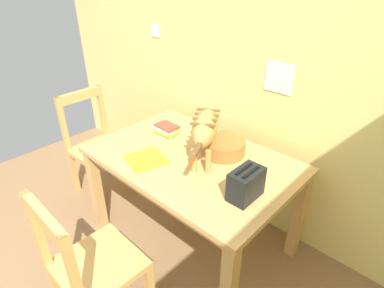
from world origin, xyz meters
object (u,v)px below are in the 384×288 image
(wicker_basket, at_px, (224,147))
(dining_table, at_px, (192,168))
(wooden_chair_near, at_px, (91,266))
(cat, at_px, (206,127))
(magazine, at_px, (146,159))
(wooden_chair_far, at_px, (97,146))
(saucer_bowl, at_px, (210,140))
(coffee_mug, at_px, (211,132))
(toaster, at_px, (246,184))
(book_stack, at_px, (166,129))

(wicker_basket, bearing_deg, dining_table, -123.59)
(wooden_chair_near, bearing_deg, cat, 89.38)
(magazine, xyz_separation_m, wooden_chair_far, (-0.86, 0.13, -0.30))
(saucer_bowl, xyz_separation_m, wooden_chair_near, (0.08, -1.07, -0.31))
(coffee_mug, relative_size, toaster, 0.61)
(wooden_chair_far, bearing_deg, cat, 97.19)
(wicker_basket, height_order, wooden_chair_far, wooden_chair_far)
(cat, relative_size, wooden_chair_near, 0.68)
(coffee_mug, xyz_separation_m, magazine, (-0.15, -0.47, -0.07))
(cat, bearing_deg, dining_table, -171.69)
(saucer_bowl, bearing_deg, wooden_chair_near, -85.73)
(cat, height_order, wooden_chair_far, cat)
(dining_table, xyz_separation_m, cat, (0.07, 0.06, 0.31))
(magazine, xyz_separation_m, toaster, (0.68, 0.12, 0.08))
(book_stack, xyz_separation_m, wooden_chair_far, (-0.69, -0.21, -0.33))
(coffee_mug, bearing_deg, saucer_bowl, 180.00)
(saucer_bowl, bearing_deg, wicker_basket, -20.65)
(dining_table, xyz_separation_m, toaster, (0.49, -0.10, 0.17))
(wooden_chair_near, xyz_separation_m, wooden_chair_far, (-1.08, 0.73, 0.00))
(toaster, bearing_deg, book_stack, 165.72)
(cat, relative_size, wicker_basket, 2.19)
(dining_table, xyz_separation_m, wicker_basket, (0.12, 0.18, 0.14))
(dining_table, distance_m, cat, 0.32)
(wooden_chair_near, distance_m, wooden_chair_far, 1.30)
(toaster, relative_size, wooden_chair_far, 0.22)
(saucer_bowl, relative_size, coffee_mug, 1.62)
(saucer_bowl, height_order, magazine, saucer_bowl)
(cat, distance_m, toaster, 0.47)
(dining_table, height_order, cat, cat)
(saucer_bowl, height_order, wooden_chair_near, wooden_chair_near)
(cat, relative_size, magazine, 2.60)
(book_stack, bearing_deg, toaster, -14.28)
(wooden_chair_near, bearing_deg, toaster, 59.38)
(saucer_bowl, relative_size, magazine, 0.82)
(wicker_basket, xyz_separation_m, wooden_chair_near, (-0.09, -1.00, -0.34))
(magazine, height_order, wooden_chair_near, wooden_chair_near)
(saucer_bowl, distance_m, magazine, 0.49)
(magazine, distance_m, wooden_chair_far, 0.91)
(wicker_basket, xyz_separation_m, wooden_chair_far, (-1.17, -0.28, -0.34))
(magazine, relative_size, toaster, 1.20)
(magazine, height_order, toaster, toaster)
(magazine, xyz_separation_m, book_stack, (-0.17, 0.34, 0.03))
(dining_table, bearing_deg, wicker_basket, 56.41)
(coffee_mug, distance_m, book_stack, 0.35)
(magazine, height_order, wicker_basket, wicker_basket)
(wooden_chair_near, height_order, wooden_chair_far, same)
(wicker_basket, xyz_separation_m, toaster, (0.37, -0.28, 0.03))
(dining_table, bearing_deg, saucer_bowl, 101.70)
(toaster, bearing_deg, saucer_bowl, 147.19)
(saucer_bowl, height_order, wicker_basket, wicker_basket)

